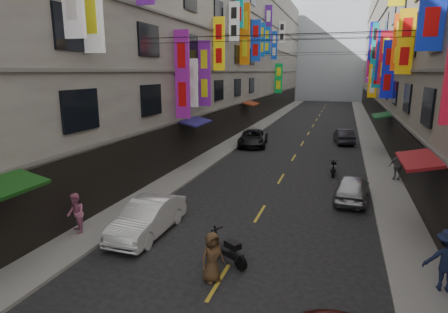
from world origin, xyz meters
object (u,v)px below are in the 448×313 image
Objects in this scene: pedestrian_rfar at (398,166)px; pedestrian_crossing at (212,257)px; pedestrian_lfar at (76,213)px; scooter_crossing at (228,251)px; car_left_far at (253,138)px; car_right_far at (344,136)px; car_right_mid at (352,188)px; scooter_far_right at (333,168)px; pedestrian_rnear at (447,260)px; car_left_mid at (148,217)px.

pedestrian_rfar is 15.00m from pedestrian_crossing.
scooter_crossing is at bearing 38.57° from pedestrian_lfar.
car_left_far is 1.24× the size of car_right_far.
car_right_mid is at bearing 4.14° from scooter_crossing.
scooter_far_right is 0.36× the size of car_left_far.
pedestrian_lfar is (-9.39, -12.44, 0.49)m from scooter_far_right.
scooter_crossing is 0.86× the size of pedestrian_rnear.
scooter_far_right is at bearing -22.67° from pedestrian_rfar.
car_left_far is 22.68m from pedestrian_rnear.
scooter_crossing is at bearing 76.80° from scooter_far_right.
pedestrian_rfar is (6.66, 12.16, 0.54)m from scooter_crossing.
pedestrian_crossing is (3.80, -21.54, 0.10)m from car_left_far.
car_right_mid is at bearing 82.94° from car_right_far.
pedestrian_lfar is at bearing -104.90° from car_left_far.
scooter_far_right is 12.99m from pedestrian_rnear.
scooter_crossing is 0.32× the size of car_left_far.
pedestrian_rnear is at bearing -70.64° from car_left_far.
pedestrian_crossing is at bearing -88.08° from car_left_far.
scooter_crossing is at bearing 32.21° from pedestrian_crossing.
pedestrian_rnear reaches higher than pedestrian_crossing.
pedestrian_crossing is (6.20, -1.49, -0.13)m from pedestrian_lfar.
pedestrian_lfar is at bearing 118.67° from scooter_crossing.
pedestrian_lfar reaches higher than pedestrian_crossing.
pedestrian_rfar is at bearing 171.47° from scooter_far_right.
scooter_far_right is 13.32m from car_left_mid.
scooter_crossing is 6.36m from pedestrian_lfar.
scooter_crossing is 3.95m from car_left_mid.
car_right_mid is 12.91m from pedestrian_lfar.
car_right_mid is 2.39× the size of pedestrian_lfar.
pedestrian_lfar is (-10.40, -7.64, 0.27)m from car_right_mid.
scooter_crossing is at bearing 67.42° from car_right_mid.
scooter_far_right is 0.42× the size of car_left_mid.
scooter_far_right is (3.05, 12.72, 0.00)m from scooter_crossing.
car_right_mid is 2.08× the size of pedestrian_rnear.
car_right_mid is at bearing 44.63° from pedestrian_rfar.
car_left_mid is at bearing -97.44° from car_left_far.
car_right_far is 25.69m from pedestrian_lfar.
pedestrian_lfar is (-6.34, 0.29, 0.49)m from scooter_crossing.
car_right_far is at bearing -89.42° from pedestrian_rfar.
pedestrian_lfar is at bearing -158.92° from car_left_mid.
scooter_far_right is 1.05× the size of pedestrian_rfar.
car_right_far is (3.62, 23.97, 0.22)m from scooter_crossing.
car_left_far is 2.90× the size of pedestrian_rfar.
pedestrian_rfar is at bearing 95.81° from car_right_far.
scooter_far_right is 0.45× the size of car_right_far.
pedestrian_crossing reaches higher than scooter_crossing.
pedestrian_crossing is (-6.65, -1.41, -0.25)m from pedestrian_rnear.
scooter_crossing is at bearing -18.20° from car_left_mid.
car_left_far is 2.68× the size of pedestrian_rnear.
car_left_far is at bearing -52.65° from car_right_mid.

